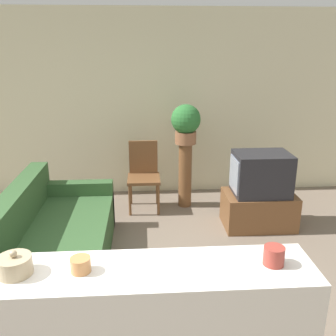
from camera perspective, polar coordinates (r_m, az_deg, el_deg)
wall_back at (r=5.61m, az=-6.49°, el=9.51°), size 9.00×0.06×2.70m
couch at (r=4.05m, az=-16.95°, el=-10.49°), size 0.98×1.92×0.84m
tv_stand at (r=4.86m, az=13.62°, el=-6.19°), size 0.87×0.54×0.44m
television at (r=4.68m, az=13.97°, el=-0.85°), size 0.68×0.49×0.52m
wooden_chair at (r=5.17m, az=-3.74°, el=-0.64°), size 0.44×0.44×0.93m
plant_stand at (r=5.24m, az=2.61°, el=-1.09°), size 0.18×0.18×0.91m
potted_plant at (r=5.04m, az=2.73°, el=6.94°), size 0.40×0.40×0.53m
decorative_bowl at (r=2.24m, az=-22.32°, el=-13.56°), size 0.19×0.19×0.14m
candle_jar at (r=2.16m, az=-13.17°, el=-14.16°), size 0.11×0.11×0.08m
coffee_tin at (r=2.24m, az=15.83°, el=-12.73°), size 0.12×0.12×0.11m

